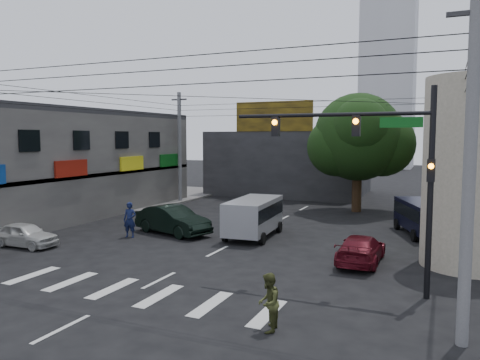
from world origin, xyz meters
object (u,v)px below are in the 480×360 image
Objects in this scene: street_tree at (358,137)px; utility_pole_near_right at (469,172)px; navy_van at (422,218)px; utility_pole_far_left at (180,148)px; maroon_sedan at (361,249)px; dark_sedan at (173,220)px; pedestrian_olive at (268,303)px; traffic_gantry at (380,156)px; silver_minivan at (254,218)px; white_compact at (25,235)px; traffic_officer at (130,220)px; utility_pole_far_right at (456,151)px.

utility_pole_near_right is (6.50, -21.50, -0.87)m from street_tree.
utility_pole_near_right is at bearing 165.80° from navy_van.
utility_pole_far_left is 22.08m from maroon_sedan.
dark_sedan is at bearing 147.99° from utility_pole_near_right.
traffic_gantry is at bearing 146.19° from pedestrian_olive.
utility_pole_far_left is at bearing 137.14° from traffic_gantry.
maroon_sedan is 0.85× the size of silver_minivan.
white_compact is 21.22m from navy_van.
traffic_officer is (-16.33, 7.43, -3.63)m from utility_pole_near_right.
traffic_officer is at bearing -141.33° from utility_pole_far_right.
maroon_sedan is at bearing 107.16° from traffic_gantry.
utility_pole_far_left reaches higher than street_tree.
white_compact is 0.85× the size of maroon_sedan.
utility_pole_far_left reaches higher than traffic_officer.
silver_minivan is at bearing -163.55° from pedestrian_olive.
traffic_gantry reaches higher than maroon_sedan.
silver_minivan is at bearing 134.64° from utility_pole_near_right.
utility_pole_far_right is 22.63m from pedestrian_olive.
dark_sedan is at bearing 91.46° from navy_van.
utility_pole_far_right is at bearing 24.29° from traffic_officer.
utility_pole_near_right reaches higher than pedestrian_olive.
street_tree is 0.95× the size of utility_pole_near_right.
dark_sedan is (-14.67, 9.17, -3.80)m from utility_pole_near_right.
navy_van is (13.00, 5.32, 0.15)m from dark_sedan.
navy_van is at bearing 160.44° from pedestrian_olive.
dark_sedan is at bearing -60.81° from utility_pole_far_left.
traffic_officer is (-12.51, 0.22, 0.36)m from maroon_sedan.
white_compact is 16.42m from maroon_sedan.
utility_pole_far_right reaches higher than pedestrian_olive.
silver_minivan is (9.68, 6.78, 0.44)m from white_compact.
white_compact is 11.82m from silver_minivan.
street_tree is 9.64m from navy_van.
silver_minivan is at bearing -56.17° from white_compact.
navy_van is 3.03× the size of pedestrian_olive.
street_tree is 2.06× the size of maroon_sedan.
pedestrian_olive reaches higher than dark_sedan.
traffic_gantry is 3.70× the size of traffic_officer.
pedestrian_olive reaches higher than maroon_sedan.
maroon_sedan is at bearing -15.37° from traffic_officer.
traffic_officer reaches higher than navy_van.
traffic_gantry is at bearing 154.00° from navy_van.
utility_pole_far_left reaches higher than silver_minivan.
white_compact is at bearing -139.38° from utility_pole_far_right.
utility_pole_far_left is 20.57m from navy_van.
utility_pole_near_right is at bearing -38.84° from traffic_officer.
silver_minivan is (-10.15, 10.28, -3.55)m from utility_pole_near_right.
pedestrian_olive reaches higher than white_compact.
pedestrian_olive is (-1.19, -8.46, 0.23)m from maroon_sedan.
silver_minivan reaches higher than navy_van.
street_tree is 15.33m from maroon_sedan.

